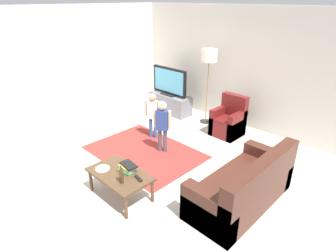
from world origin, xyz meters
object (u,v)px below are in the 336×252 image
Objects in this scene: child_center at (162,122)px; book_stack at (128,168)px; tv_remote at (138,179)px; floor_lamp at (209,60)px; armchair at (229,122)px; couch at (246,189)px; bottle at (122,176)px; tv_stand at (170,104)px; tv at (169,82)px; coffee_table at (120,176)px; plate at (102,169)px; child_near_tv at (153,112)px.

child_center is 3.50× the size of book_stack.
tv_remote is at bearing -57.06° from child_center.
floor_lamp reaches higher than child_center.
floor_lamp is at bearing 166.42° from armchair.
bottle is at bearing -134.26° from couch.
armchair is at bearing 108.18° from tv_remote.
couch reaches higher than tv_stand.
tv reaches higher than coffee_table.
armchair reaches higher than book_stack.
armchair is 3.17m from bottle.
child_center is at bearing 172.25° from couch.
armchair is at bearing 94.83° from bottle.
tv_stand is 1.88m from armchair.
plate is (-1.76, -1.29, 0.14)m from couch.
armchair is at bearing -1.20° from tv_stand.
tv_stand is 1.19× the size of child_near_tv.
tv is 3.73m from tv_remote.
coffee_table is (1.93, -3.07, 0.13)m from tv_stand.
child_center is 1.75m from bottle.
armchair is at bearing 85.77° from plate.
tv is 3.93m from couch.
book_stack is at bearing -55.95° from tv.
tv is 2.13m from child_center.
tv_remote is at bearing -137.24° from couch.
child_center reaches higher than child_near_tv.
child_center reaches higher than couch.
armchair is (1.88, -0.04, 0.05)m from tv_stand.
floor_lamp reaches higher than child_near_tv.
child_center reaches higher than plate.
plate is at bearing 180.00° from bottle.
floor_lamp is (-2.32, 2.06, 1.25)m from couch.
floor_lamp is at bearing 105.98° from book_stack.
floor_lamp reaches higher than couch.
tv_remote is at bearing -82.87° from armchair.
child_near_tv is 0.95× the size of child_center.
tv reaches higher than child_near_tv.
child_near_tv is 3.57× the size of bottle.
book_stack is 1.78× the size of tv_remote.
couch is 6.37× the size of bottle.
armchair is 5.29× the size of tv_remote.
tv_stand is at bearing 117.33° from plate.
coffee_table is at bearing -57.70° from tv.
bottle is 0.51m from plate.
coffee_table is 5.88× the size of tv_remote.
couch is 2.70m from child_near_tv.
child_near_tv reaches higher than couch.
book_stack is at bearing 36.53° from plate.
tv is 3.84m from bottle.
child_near_tv reaches higher than coffee_table.
child_center is at bearing -80.83° from floor_lamp.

